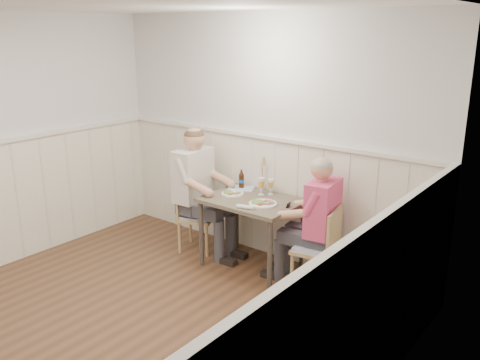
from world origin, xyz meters
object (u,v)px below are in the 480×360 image
at_px(dining_table, 252,208).
at_px(grass_vase, 262,174).
at_px(man_in_pink, 318,232).
at_px(beer_bottle, 241,180).
at_px(chair_left, 194,213).
at_px(chair_right, 321,246).
at_px(diner_cream, 197,200).

distance_m(dining_table, grass_vase, 0.43).
xyz_separation_m(man_in_pink, grass_vase, (-0.84, 0.25, 0.38)).
xyz_separation_m(dining_table, grass_vase, (-0.10, 0.31, 0.27)).
bearing_deg(dining_table, beer_bottle, 143.32).
bearing_deg(dining_table, chair_left, -177.07).
distance_m(chair_right, chair_left, 1.59).
distance_m(chair_left, beer_bottle, 0.68).
xyz_separation_m(man_in_pink, beer_bottle, (-1.06, 0.18, 0.29)).
bearing_deg(diner_cream, dining_table, 3.33).
distance_m(man_in_pink, grass_vase, 0.96).
bearing_deg(chair_right, man_in_pink, 142.32).
height_order(chair_right, diner_cream, diner_cream).
xyz_separation_m(dining_table, chair_right, (0.81, 0.01, -0.21)).
relative_size(chair_left, diner_cream, 0.56).
distance_m(man_in_pink, diner_cream, 1.47).
distance_m(dining_table, chair_left, 0.81).
bearing_deg(chair_left, man_in_pink, 3.62).
height_order(beer_bottle, grass_vase, grass_vase).
bearing_deg(grass_vase, dining_table, -71.77).
relative_size(chair_right, diner_cream, 0.57).
bearing_deg(chair_right, dining_table, -179.58).
relative_size(chair_left, beer_bottle, 3.88).
height_order(chair_left, grass_vase, grass_vase).
distance_m(chair_left, man_in_pink, 1.53).
bearing_deg(diner_cream, chair_left, 177.48).
bearing_deg(grass_vase, diner_cream, -150.64).
xyz_separation_m(beer_bottle, grass_vase, (0.22, 0.07, 0.09)).
distance_m(dining_table, diner_cream, 0.73).
relative_size(chair_left, grass_vase, 2.03).
relative_size(man_in_pink, beer_bottle, 6.38).
xyz_separation_m(chair_right, diner_cream, (-1.54, -0.05, 0.15)).
xyz_separation_m(chair_right, beer_bottle, (-1.12, 0.23, 0.39)).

